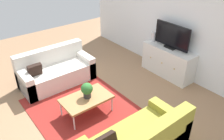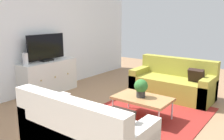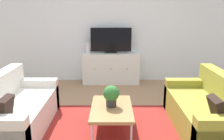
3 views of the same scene
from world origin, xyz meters
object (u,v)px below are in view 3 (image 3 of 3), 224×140
at_px(coffee_table, 112,109).
at_px(tv_console, 112,68).
at_px(couch_left_side, 14,112).
at_px(potted_plant, 112,95).
at_px(glass_vase, 88,48).
at_px(couch_right_side, 210,112).
at_px(flat_screen_tv, 112,40).

bearing_deg(coffee_table, tv_console, 90.42).
xyz_separation_m(couch_left_side, tv_console, (1.42, 2.37, 0.08)).
relative_size(potted_plant, glass_vase, 1.25).
distance_m(tv_console, glass_vase, 0.74).
bearing_deg(tv_console, potted_plant, -89.66).
relative_size(couch_left_side, glass_vase, 6.77).
bearing_deg(tv_console, couch_right_side, -58.72).
height_order(coffee_table, tv_console, tv_console).
bearing_deg(coffee_table, glass_vase, 103.27).
height_order(potted_plant, tv_console, tv_console).
height_order(couch_right_side, flat_screen_tv, flat_screen_tv).
height_order(couch_left_side, glass_vase, glass_vase).
bearing_deg(coffee_table, couch_left_side, 178.34).
bearing_deg(potted_plant, tv_console, 90.34).
relative_size(couch_left_side, flat_screen_tv, 1.76).
height_order(flat_screen_tv, glass_vase, flat_screen_tv).
distance_m(couch_left_side, flat_screen_tv, 2.88).
relative_size(coffee_table, flat_screen_tv, 0.99).
xyz_separation_m(couch_left_side, coffee_table, (1.44, -0.04, 0.07)).
relative_size(couch_right_side, flat_screen_tv, 1.76).
bearing_deg(potted_plant, couch_right_side, 0.46).
bearing_deg(flat_screen_tv, glass_vase, -177.92).
xyz_separation_m(potted_plant, tv_console, (-0.01, 2.39, -0.19)).
bearing_deg(coffee_table, flat_screen_tv, 90.42).
bearing_deg(flat_screen_tv, couch_left_side, -120.63).
bearing_deg(couch_left_side, coffee_table, -1.66).
relative_size(couch_right_side, tv_console, 1.26).
bearing_deg(flat_screen_tv, couch_right_side, -58.93).
relative_size(coffee_table, potted_plant, 3.04).
bearing_deg(coffee_table, potted_plant, 97.04).
xyz_separation_m(potted_plant, glass_vase, (-0.57, 2.39, 0.30)).
height_order(coffee_table, flat_screen_tv, flat_screen_tv).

